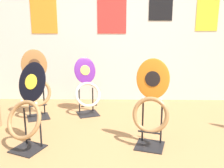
% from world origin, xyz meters
% --- Properties ---
extents(wall_back, '(8.00, 0.07, 2.60)m').
position_xyz_m(wall_back, '(-0.00, 2.24, 1.30)').
color(wall_back, silver).
rests_on(wall_back, ground_plane).
extents(toilet_seat_display_purple_note, '(0.42, 0.41, 0.78)m').
position_xyz_m(toilet_seat_display_purple_note, '(-0.64, 1.52, 0.35)').
color(toilet_seat_display_purple_note, black).
rests_on(toilet_seat_display_purple_note, ground_plane).
extents(toilet_seat_display_orange_sun, '(0.39, 0.35, 0.91)m').
position_xyz_m(toilet_seat_display_orange_sun, '(0.11, 0.56, 0.43)').
color(toilet_seat_display_orange_sun, black).
rests_on(toilet_seat_display_orange_sun, ground_plane).
extents(toilet_seat_display_woodgrain, '(0.40, 0.37, 0.91)m').
position_xyz_m(toilet_seat_display_woodgrain, '(-1.29, 1.36, 0.44)').
color(toilet_seat_display_woodgrain, black).
rests_on(toilet_seat_display_woodgrain, ground_plane).
extents(toilet_seat_display_jazz_black, '(0.46, 0.45, 0.86)m').
position_xyz_m(toilet_seat_display_jazz_black, '(-1.11, 0.50, 0.40)').
color(toilet_seat_display_jazz_black, black).
rests_on(toilet_seat_display_jazz_black, ground_plane).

